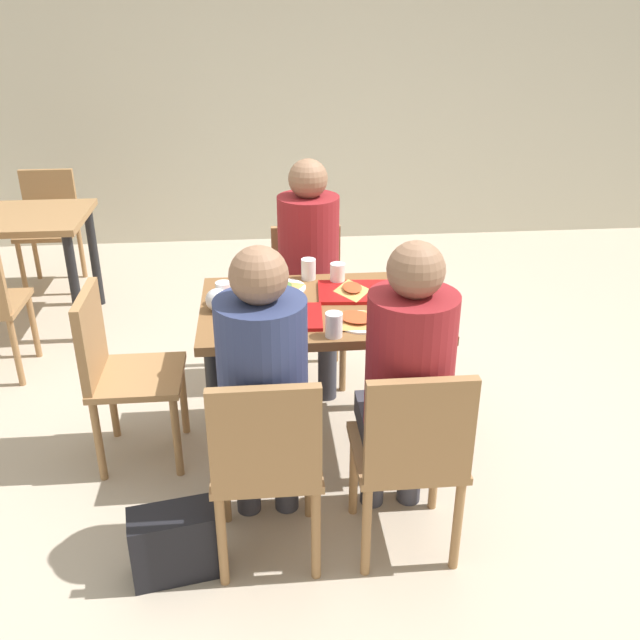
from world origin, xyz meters
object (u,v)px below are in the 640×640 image
at_px(chair_left_end, 117,365).
at_px(soda_can, 419,287).
at_px(person_in_brown_jacket, 407,372).
at_px(handbag, 175,543).
at_px(plastic_cup_b, 334,325).
at_px(plastic_cup_c, 224,293).
at_px(foil_bundle, 217,300).
at_px(pizza_slice_d, 356,318).
at_px(person_far_side, 309,259).
at_px(chair_far_side, 307,292).
at_px(background_chair_far, 49,220).
at_px(background_table, 16,235).
at_px(chair_near_right, 411,451).
at_px(pizza_slice_a, 274,312).
at_px(paper_plate_near_edge, 362,322).
at_px(tray_red_near, 279,317).
at_px(paper_plate_center, 282,288).
at_px(plastic_cup_d, 338,274).
at_px(pizza_slice_c, 277,287).
at_px(person_in_red, 263,379).
at_px(condiment_bottle, 242,274).
at_px(main_table, 320,328).
at_px(pizza_slice_b, 352,289).
at_px(chair_near_left, 266,459).
at_px(plastic_cup_a, 308,269).

bearing_deg(chair_left_end, soda_can, 0.77).
bearing_deg(person_in_brown_jacket, handbag, -169.92).
bearing_deg(plastic_cup_b, plastic_cup_c, 140.64).
bearing_deg(foil_bundle, pizza_slice_d, -16.57).
height_order(person_far_side, plastic_cup_b, person_far_side).
height_order(chair_far_side, background_chair_far, same).
bearing_deg(background_table, chair_near_right, -48.30).
height_order(pizza_slice_a, background_chair_far, background_chair_far).
bearing_deg(background_table, paper_plate_near_edge, -41.97).
xyz_separation_m(plastic_cup_c, foil_bundle, (-0.03, -0.07, 0.00)).
relative_size(chair_near_right, handbag, 2.61).
xyz_separation_m(tray_red_near, soda_can, (0.63, 0.15, 0.05)).
bearing_deg(paper_plate_center, plastic_cup_d, 7.94).
bearing_deg(pizza_slice_c, person_in_brown_jacket, -60.71).
relative_size(tray_red_near, pizza_slice_c, 1.46).
height_order(chair_near_right, background_chair_far, same).
bearing_deg(pizza_slice_c, tray_red_near, -90.31).
relative_size(foil_bundle, handbag, 0.31).
height_order(paper_plate_near_edge, background_chair_far, background_chair_far).
relative_size(person_in_red, condiment_bottle, 7.79).
height_order(main_table, background_chair_far, background_chair_far).
bearing_deg(pizza_slice_b, person_in_red, -120.21).
xyz_separation_m(person_in_brown_jacket, condiment_bottle, (-0.60, 0.81, 0.09)).
xyz_separation_m(chair_near_right, plastic_cup_d, (-0.16, 0.99, 0.31)).
distance_m(plastic_cup_b, condiment_bottle, 0.63).
relative_size(main_table, plastic_cup_d, 10.51).
bearing_deg(background_table, foil_bundle, -49.49).
relative_size(chair_far_side, pizza_slice_c, 3.39).
bearing_deg(pizza_slice_a, chair_near_left, -95.01).
xyz_separation_m(paper_plate_center, plastic_cup_a, (0.13, 0.11, 0.05)).
xyz_separation_m(foil_bundle, background_chair_far, (-1.33, 2.29, -0.31)).
relative_size(person_in_brown_jacket, person_far_side, 1.00).
bearing_deg(pizza_slice_b, pizza_slice_a, -148.02).
xyz_separation_m(main_table, person_far_side, (-0.00, 0.61, 0.10)).
bearing_deg(foil_bundle, chair_near_right, -45.91).
distance_m(plastic_cup_b, plastic_cup_d, 0.56).
distance_m(foil_bundle, background_chair_far, 2.67).
height_order(condiment_bottle, handbag, condiment_bottle).
relative_size(chair_near_right, person_in_brown_jacket, 0.67).
bearing_deg(handbag, pizza_slice_d, 37.77).
bearing_deg(plastic_cup_d, person_in_red, -113.43).
xyz_separation_m(pizza_slice_d, background_chair_far, (-1.91, 2.46, -0.27)).
bearing_deg(paper_plate_near_edge, pizza_slice_a, 166.88).
bearing_deg(person_in_red, pizza_slice_c, 84.20).
distance_m(plastic_cup_d, background_chair_far, 2.79).
relative_size(pizza_slice_d, foil_bundle, 2.76).
bearing_deg(person_in_red, plastic_cup_c, 103.32).
bearing_deg(plastic_cup_a, background_table, 144.97).
bearing_deg(background_chair_far, background_table, -90.00).
distance_m(plastic_cup_c, foil_bundle, 0.08).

